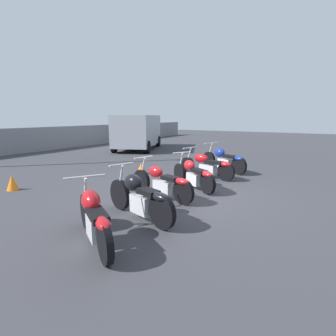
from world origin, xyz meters
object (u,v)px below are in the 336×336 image
object	(u,v)px
motorcycle_slot_1	(140,197)
traffic_cone_far	(141,168)
traffic_cone_near	(12,183)
motorcycle_slot_4	(207,165)
parked_van	(138,130)
motorcycle_slot_0	(94,217)
motorcycle_slot_5	(224,160)
motorcycle_slot_2	(162,182)
motorcycle_slot_3	(194,174)

from	to	relation	value
motorcycle_slot_1	traffic_cone_far	distance (m)	4.17
traffic_cone_near	traffic_cone_far	world-z (taller)	traffic_cone_near
motorcycle_slot_4	parked_van	world-z (taller)	parked_van
motorcycle_slot_0	motorcycle_slot_1	world-z (taller)	motorcycle_slot_1
motorcycle_slot_1	motorcycle_slot_4	distance (m)	4.07
traffic_cone_near	parked_van	bearing A→B (deg)	16.02
motorcycle_slot_5	motorcycle_slot_1	bearing A→B (deg)	-152.36
motorcycle_slot_5	traffic_cone_near	xyz separation A→B (m)	(-5.52, 4.18, -0.22)
motorcycle_slot_0	traffic_cone_near	xyz separation A→B (m)	(1.06, 4.32, -0.23)
motorcycle_slot_0	motorcycle_slot_4	size ratio (longest dim) A/B	0.82
motorcycle_slot_1	traffic_cone_far	size ratio (longest dim) A/B	5.05
parked_van	motorcycle_slot_4	bearing A→B (deg)	-60.40
traffic_cone_near	traffic_cone_far	distance (m)	3.97
motorcycle_slot_2	traffic_cone_near	xyz separation A→B (m)	(-1.56, 3.95, -0.18)
motorcycle_slot_1	motorcycle_slot_2	world-z (taller)	motorcycle_slot_1
parked_van	motorcycle_slot_2	bearing A→B (deg)	-72.90
parked_van	traffic_cone_near	bearing A→B (deg)	-97.62
motorcycle_slot_5	motorcycle_slot_4	bearing A→B (deg)	-160.04
motorcycle_slot_2	motorcycle_slot_1	bearing A→B (deg)	-151.24
traffic_cone_near	motorcycle_slot_2	bearing A→B (deg)	-68.50
motorcycle_slot_2	motorcycle_slot_4	size ratio (longest dim) A/B	0.98
traffic_cone_far	parked_van	bearing A→B (deg)	38.12
motorcycle_slot_2	motorcycle_slot_3	bearing A→B (deg)	1.78
motorcycle_slot_3	parked_van	xyz separation A→B (m)	(6.44, 6.88, 0.77)
motorcycle_slot_2	motorcycle_slot_3	xyz separation A→B (m)	(1.22, -0.28, 0.00)
motorcycle_slot_3	traffic_cone_near	bearing A→B (deg)	154.71
parked_van	traffic_cone_near	distance (m)	9.64
motorcycle_slot_2	parked_van	bearing A→B (deg)	55.63
motorcycle_slot_0	parked_van	xyz separation A→B (m)	(10.28, 6.97, 0.72)
motorcycle_slot_2	traffic_cone_near	size ratio (longest dim) A/B	4.90
motorcycle_slot_3	motorcycle_slot_0	bearing A→B (deg)	-147.28
motorcycle_slot_0	traffic_cone_far	distance (m)	5.23
motorcycle_slot_3	parked_van	bearing A→B (deg)	78.35
motorcycle_slot_2	motorcycle_slot_5	bearing A→B (deg)	11.67
motorcycle_slot_3	traffic_cone_far	size ratio (longest dim) A/B	4.49
motorcycle_slot_1	motorcycle_slot_2	size ratio (longest dim) A/B	0.96
motorcycle_slot_2	parked_van	distance (m)	10.14
motorcycle_slot_3	traffic_cone_far	distance (m)	2.53
motorcycle_slot_5	traffic_cone_near	size ratio (longest dim) A/B	4.74
motorcycle_slot_5	parked_van	size ratio (longest dim) A/B	0.39
motorcycle_slot_2	motorcycle_slot_0	bearing A→B (deg)	-157.04
motorcycle_slot_3	motorcycle_slot_5	distance (m)	2.75
motorcycle_slot_2	motorcycle_slot_5	size ratio (longest dim) A/B	1.04
motorcycle_slot_4	traffic_cone_near	bearing A→B (deg)	148.94
parked_van	motorcycle_slot_0	bearing A→B (deg)	-79.50
motorcycle_slot_5	traffic_cone_far	distance (m)	3.10
motorcycle_slot_2	traffic_cone_near	distance (m)	4.25
motorcycle_slot_1	motorcycle_slot_3	size ratio (longest dim) A/B	1.12
motorcycle_slot_2	motorcycle_slot_4	distance (m)	2.68
motorcycle_slot_1	parked_van	xyz separation A→B (m)	(9.05, 6.94, 0.71)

